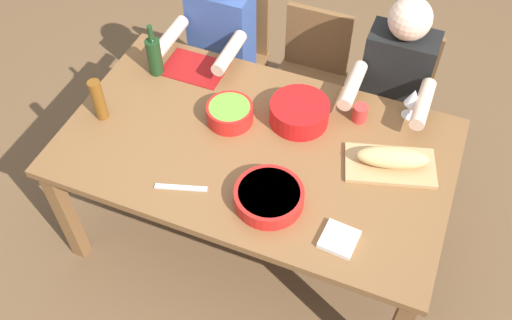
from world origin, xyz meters
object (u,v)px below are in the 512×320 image
at_px(diner_far_right, 392,87).
at_px(napkin_stack, 339,239).
at_px(chair_far_left, 233,52).
at_px(wine_glass, 413,98).
at_px(serving_bowl_pasta, 269,196).
at_px(bread_loaf, 392,157).
at_px(cup_far_right, 360,113).
at_px(diner_far_left, 219,42).
at_px(beer_bottle, 98,100).
at_px(serving_bowl_salad, 230,112).
at_px(serving_bowl_fruit, 299,111).
at_px(wine_bottle, 154,56).
at_px(chair_far_center, 310,73).
at_px(cutting_board, 390,165).
at_px(dining_table, 256,155).
at_px(chair_far_right, 393,94).

relative_size(diner_far_right, napkin_stack, 8.57).
relative_size(chair_far_left, wine_glass, 5.12).
relative_size(serving_bowl_pasta, bread_loaf, 0.93).
bearing_deg(diner_far_right, bread_loaf, -78.91).
bearing_deg(cup_far_right, diner_far_left, 159.49).
xyz_separation_m(chair_far_left, napkin_stack, (1.00, -1.21, 0.27)).
distance_m(diner_far_left, wine_glass, 1.14).
relative_size(diner_far_left, beer_bottle, 5.45).
bearing_deg(chair_far_left, wine_glass, -19.92).
xyz_separation_m(serving_bowl_salad, serving_bowl_fruit, (0.31, 0.12, 0.01)).
bearing_deg(serving_bowl_pasta, napkin_stack, -12.72).
bearing_deg(diner_far_left, wine_bottle, -113.58).
distance_m(chair_far_center, serving_bowl_pasta, 1.19).
bearing_deg(diner_far_left, cutting_board, -27.32).
distance_m(dining_table, wine_bottle, 0.74).
distance_m(cup_far_right, napkin_stack, 0.70).
distance_m(serving_bowl_salad, beer_bottle, 0.62).
xyz_separation_m(chair_far_left, diner_far_left, (-0.00, -0.18, 0.21)).
height_order(chair_far_left, serving_bowl_salad, chair_far_left).
bearing_deg(beer_bottle, serving_bowl_salad, 19.56).
xyz_separation_m(chair_far_center, diner_far_right, (0.49, -0.18, 0.21)).
xyz_separation_m(chair_far_left, beer_bottle, (-0.26, -0.96, 0.37)).
distance_m(cutting_board, wine_bottle, 1.29).
xyz_separation_m(dining_table, wine_glass, (0.61, 0.45, 0.19)).
bearing_deg(serving_bowl_fruit, serving_bowl_salad, -158.58).
relative_size(bread_loaf, wine_glass, 1.93).
distance_m(serving_bowl_salad, wine_bottle, 0.52).
relative_size(chair_far_right, serving_bowl_fruit, 3.00).
bearing_deg(cutting_board, chair_far_right, 98.43).
relative_size(chair_far_right, diner_far_left, 0.71).
relative_size(wine_bottle, napkin_stack, 2.07).
height_order(chair_far_center, chair_far_left, same).
bearing_deg(serving_bowl_fruit, chair_far_center, 101.85).
xyz_separation_m(serving_bowl_salad, wine_bottle, (-0.49, 0.18, 0.06)).
bearing_deg(serving_bowl_fruit, chair_far_right, 60.20).
height_order(chair_far_right, cup_far_right, chair_far_right).
bearing_deg(serving_bowl_fruit, diner_far_left, 144.43).
distance_m(chair_far_center, serving_bowl_salad, 0.83).
xyz_separation_m(cutting_board, beer_bottle, (-1.36, -0.21, 0.10)).
relative_size(serving_bowl_salad, wine_glass, 1.34).
xyz_separation_m(diner_far_right, chair_far_left, (-0.99, 0.18, -0.21)).
bearing_deg(wine_glass, wine_bottle, -172.22).
bearing_deg(chair_far_right, diner_far_right, -90.00).
distance_m(chair_far_center, serving_bowl_fruit, 0.72).
relative_size(diner_far_left, napkin_stack, 8.57).
height_order(chair_far_left, bread_loaf, same).
xyz_separation_m(serving_bowl_pasta, bread_loaf, (0.43, 0.38, 0.02)).
bearing_deg(wine_glass, bread_loaf, -91.40).
relative_size(dining_table, chair_far_right, 2.12).
bearing_deg(bread_loaf, diner_far_right, 101.09).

